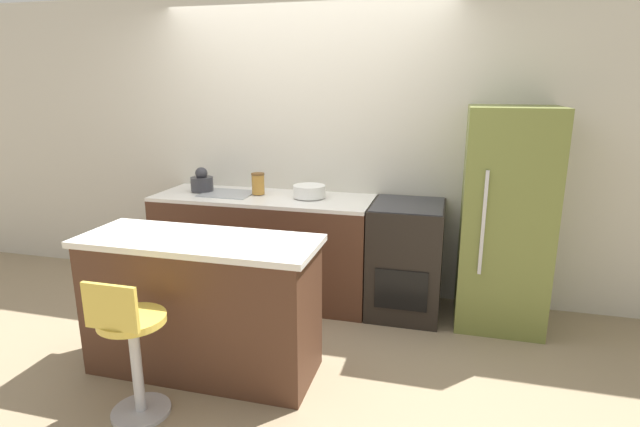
{
  "coord_description": "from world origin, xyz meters",
  "views": [
    {
      "loc": [
        1.27,
        -3.55,
        1.84
      ],
      "look_at": [
        0.39,
        -0.27,
        0.96
      ],
      "focal_mm": 28.0,
      "sensor_mm": 36.0,
      "label": 1
    }
  ],
  "objects_px": {
    "kettle": "(202,182)",
    "mixing_bowl": "(309,191)",
    "refrigerator": "(505,219)",
    "stool_chair": "(132,348)",
    "oven_range": "(406,259)"
  },
  "relations": [
    {
      "from": "mixing_bowl",
      "to": "stool_chair",
      "type": "bearing_deg",
      "value": -105.41
    },
    {
      "from": "stool_chair",
      "to": "mixing_bowl",
      "type": "bearing_deg",
      "value": 74.59
    },
    {
      "from": "mixing_bowl",
      "to": "oven_range",
      "type": "bearing_deg",
      "value": -2.49
    },
    {
      "from": "oven_range",
      "to": "kettle",
      "type": "distance_m",
      "value": 1.9
    },
    {
      "from": "refrigerator",
      "to": "stool_chair",
      "type": "bearing_deg",
      "value": -139.1
    },
    {
      "from": "refrigerator",
      "to": "kettle",
      "type": "xyz_separation_m",
      "value": [
        -2.56,
        0.03,
        0.16
      ]
    },
    {
      "from": "kettle",
      "to": "mixing_bowl",
      "type": "relative_size",
      "value": 0.78
    },
    {
      "from": "stool_chair",
      "to": "refrigerator",
      "type": "bearing_deg",
      "value": 40.9
    },
    {
      "from": "kettle",
      "to": "mixing_bowl",
      "type": "bearing_deg",
      "value": 0.0
    },
    {
      "from": "stool_chair",
      "to": "mixing_bowl",
      "type": "xyz_separation_m",
      "value": [
        0.5,
        1.81,
        0.54
      ]
    },
    {
      "from": "kettle",
      "to": "refrigerator",
      "type": "bearing_deg",
      "value": -0.57
    },
    {
      "from": "oven_range",
      "to": "refrigerator",
      "type": "bearing_deg",
      "value": 0.82
    },
    {
      "from": "refrigerator",
      "to": "kettle",
      "type": "bearing_deg",
      "value": 179.43
    },
    {
      "from": "stool_chair",
      "to": "kettle",
      "type": "height_order",
      "value": "kettle"
    },
    {
      "from": "stool_chair",
      "to": "kettle",
      "type": "distance_m",
      "value": 1.96
    }
  ]
}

